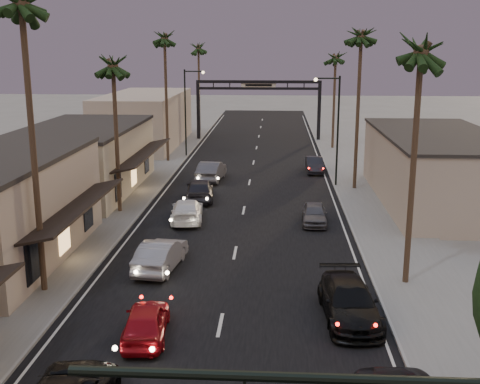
# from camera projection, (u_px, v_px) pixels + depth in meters

# --- Properties ---
(ground) EXTENTS (200.00, 200.00, 0.00)m
(ground) POSITION_uv_depth(u_px,v_px,m) (246.00, 200.00, 45.32)
(ground) COLOR slate
(ground) RESTS_ON ground
(road) EXTENTS (14.00, 120.00, 0.02)m
(road) POSITION_uv_depth(u_px,v_px,m) (249.00, 185.00, 50.17)
(road) COLOR black
(road) RESTS_ON ground
(sidewalk_left) EXTENTS (5.00, 92.00, 0.12)m
(sidewalk_left) POSITION_uv_depth(u_px,v_px,m) (153.00, 167.00, 57.51)
(sidewalk_left) COLOR slate
(sidewalk_left) RESTS_ON ground
(sidewalk_right) EXTENTS (5.00, 92.00, 0.12)m
(sidewalk_right) POSITION_uv_depth(u_px,v_px,m) (353.00, 169.00, 56.39)
(sidewalk_right) COLOR slate
(sidewalk_right) RESTS_ON ground
(storefront_far) EXTENTS (8.00, 16.00, 5.00)m
(storefront_far) POSITION_uv_depth(u_px,v_px,m) (83.00, 160.00, 47.43)
(storefront_far) COLOR tan
(storefront_far) RESTS_ON ground
(storefront_dist) EXTENTS (8.00, 20.00, 6.00)m
(storefront_dist) POSITION_uv_depth(u_px,v_px,m) (145.00, 120.00, 69.63)
(storefront_dist) COLOR #A59584
(storefront_dist) RESTS_ON ground
(building_right) EXTENTS (8.00, 18.00, 5.00)m
(building_right) POSITION_uv_depth(u_px,v_px,m) (437.00, 170.00, 43.91)
(building_right) COLOR #A59584
(building_right) RESTS_ON ground
(arch) EXTENTS (15.20, 0.40, 7.27)m
(arch) POSITION_uv_depth(u_px,v_px,m) (258.00, 95.00, 73.12)
(arch) COLOR black
(arch) RESTS_ON ground
(streetlight_right) EXTENTS (2.13, 0.30, 9.00)m
(streetlight_right) POSITION_uv_depth(u_px,v_px,m) (335.00, 122.00, 48.51)
(streetlight_right) COLOR black
(streetlight_right) RESTS_ON ground
(streetlight_left) EXTENTS (2.13, 0.30, 9.00)m
(streetlight_left) POSITION_uv_depth(u_px,v_px,m) (188.00, 106.00, 61.93)
(streetlight_left) COLOR black
(streetlight_left) RESTS_ON ground
(palm_lc) EXTENTS (3.20, 3.20, 12.20)m
(palm_lc) POSITION_uv_depth(u_px,v_px,m) (113.00, 59.00, 39.48)
(palm_lc) COLOR #38281C
(palm_lc) RESTS_ON ground
(palm_ld) EXTENTS (3.20, 3.20, 14.20)m
(palm_ld) POSITION_uv_depth(u_px,v_px,m) (164.00, 34.00, 57.45)
(palm_ld) COLOR #38281C
(palm_ld) RESTS_ON ground
(palm_ra) EXTENTS (3.20, 3.20, 13.20)m
(palm_ra) POSITION_uv_depth(u_px,v_px,m) (422.00, 42.00, 26.60)
(palm_ra) COLOR #38281C
(palm_ra) RESTS_ON ground
(palm_rb) EXTENTS (3.20, 3.20, 14.20)m
(palm_rb) POSITION_uv_depth(u_px,v_px,m) (362.00, 31.00, 45.77)
(palm_rb) COLOR #38281C
(palm_rb) RESTS_ON ground
(palm_rc) EXTENTS (3.20, 3.20, 12.20)m
(palm_rc) POSITION_uv_depth(u_px,v_px,m) (336.00, 54.00, 65.63)
(palm_rc) COLOR #38281C
(palm_rc) RESTS_ON ground
(palm_far) EXTENTS (3.20, 3.20, 13.20)m
(palm_far) POSITION_uv_depth(u_px,v_px,m) (198.00, 45.00, 79.97)
(palm_far) COLOR #38281C
(palm_far) RESTS_ON ground
(oncoming_red) EXTENTS (2.04, 4.27, 1.41)m
(oncoming_red) POSITION_uv_depth(u_px,v_px,m) (146.00, 321.00, 23.73)
(oncoming_red) COLOR maroon
(oncoming_red) RESTS_ON ground
(oncoming_silver) EXTENTS (2.22, 4.95, 1.58)m
(oncoming_silver) POSITION_uv_depth(u_px,v_px,m) (161.00, 255.00, 31.08)
(oncoming_silver) COLOR gray
(oncoming_silver) RESTS_ON ground
(oncoming_white) EXTENTS (2.51, 5.15, 1.44)m
(oncoming_white) POSITION_uv_depth(u_px,v_px,m) (187.00, 210.00, 39.73)
(oncoming_white) COLOR white
(oncoming_white) RESTS_ON ground
(oncoming_dgrey) EXTENTS (2.47, 5.14, 1.69)m
(oncoming_dgrey) POSITION_uv_depth(u_px,v_px,m) (200.00, 189.00, 45.02)
(oncoming_dgrey) COLOR black
(oncoming_dgrey) RESTS_ON ground
(oncoming_grey_far) EXTENTS (2.23, 5.29, 1.70)m
(oncoming_grey_far) POSITION_uv_depth(u_px,v_px,m) (211.00, 171.00, 51.60)
(oncoming_grey_far) COLOR #47474C
(oncoming_grey_far) RESTS_ON ground
(curbside_black) EXTENTS (2.55, 5.57, 1.58)m
(curbside_black) POSITION_uv_depth(u_px,v_px,m) (349.00, 302.00, 25.33)
(curbside_black) COLOR black
(curbside_black) RESTS_ON ground
(curbside_grey) EXTENTS (1.71, 3.98, 1.34)m
(curbside_grey) POSITION_uv_depth(u_px,v_px,m) (314.00, 214.00, 39.11)
(curbside_grey) COLOR #4A4A4F
(curbside_grey) RESTS_ON ground
(curbside_far) EXTENTS (1.57, 4.26, 1.39)m
(curbside_far) POSITION_uv_depth(u_px,v_px,m) (314.00, 165.00, 55.10)
(curbside_far) COLOR black
(curbside_far) RESTS_ON ground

